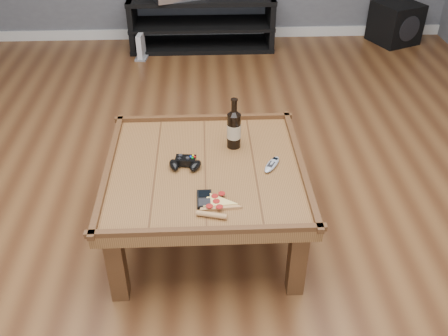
{
  "coord_description": "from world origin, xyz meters",
  "views": [
    {
      "loc": [
        0.0,
        -2.06,
        1.9
      ],
      "look_at": [
        0.09,
        -0.11,
        0.52
      ],
      "focal_mm": 40.0,
      "sensor_mm": 36.0,
      "label": 1
    }
  ],
  "objects_px": {
    "beer_bottle": "(234,128)",
    "game_controller": "(185,163)",
    "remote_control": "(272,164)",
    "pizza_slice": "(216,205)",
    "smartphone": "(204,199)",
    "coffee_table": "(205,177)",
    "game_console": "(141,47)",
    "subwoofer": "(395,23)",
    "media_console": "(202,23)"
  },
  "relations": [
    {
      "from": "remote_control",
      "to": "smartphone",
      "type": "bearing_deg",
      "value": -113.65
    },
    {
      "from": "coffee_table",
      "to": "media_console",
      "type": "distance_m",
      "value": 2.75
    },
    {
      "from": "coffee_table",
      "to": "game_controller",
      "type": "relative_size",
      "value": 5.66
    },
    {
      "from": "coffee_table",
      "to": "game_controller",
      "type": "height_order",
      "value": "game_controller"
    },
    {
      "from": "pizza_slice",
      "to": "subwoofer",
      "type": "xyz_separation_m",
      "value": [
        1.9,
        3.11,
        -0.26
      ]
    },
    {
      "from": "game_controller",
      "to": "pizza_slice",
      "type": "height_order",
      "value": "game_controller"
    },
    {
      "from": "media_console",
      "to": "game_controller",
      "type": "distance_m",
      "value": 2.75
    },
    {
      "from": "pizza_slice",
      "to": "smartphone",
      "type": "distance_m",
      "value": 0.07
    },
    {
      "from": "pizza_slice",
      "to": "remote_control",
      "type": "distance_m",
      "value": 0.42
    },
    {
      "from": "game_controller",
      "to": "subwoofer",
      "type": "height_order",
      "value": "game_controller"
    },
    {
      "from": "game_controller",
      "to": "remote_control",
      "type": "xyz_separation_m",
      "value": [
        0.44,
        -0.01,
        -0.01
      ]
    },
    {
      "from": "game_controller",
      "to": "game_console",
      "type": "xyz_separation_m",
      "value": [
        -0.48,
        2.48,
        -0.37
      ]
    },
    {
      "from": "subwoofer",
      "to": "game_console",
      "type": "relative_size",
      "value": 2.2
    },
    {
      "from": "pizza_slice",
      "to": "game_console",
      "type": "distance_m",
      "value": 2.89
    },
    {
      "from": "smartphone",
      "to": "game_console",
      "type": "relative_size",
      "value": 0.54
    },
    {
      "from": "game_controller",
      "to": "game_console",
      "type": "bearing_deg",
      "value": 107.69
    },
    {
      "from": "media_console",
      "to": "game_controller",
      "type": "bearing_deg",
      "value": -92.09
    },
    {
      "from": "media_console",
      "to": "pizza_slice",
      "type": "bearing_deg",
      "value": -89.18
    },
    {
      "from": "pizza_slice",
      "to": "subwoofer",
      "type": "bearing_deg",
      "value": 73.03
    },
    {
      "from": "subwoofer",
      "to": "remote_control",
      "type": "bearing_deg",
      "value": -143.51
    },
    {
      "from": "game_controller",
      "to": "pizza_slice",
      "type": "relative_size",
      "value": 0.66
    },
    {
      "from": "coffee_table",
      "to": "beer_bottle",
      "type": "xyz_separation_m",
      "value": [
        0.16,
        0.19,
        0.17
      ]
    },
    {
      "from": "pizza_slice",
      "to": "coffee_table",
      "type": "bearing_deg",
      "value": 112.61
    },
    {
      "from": "coffee_table",
      "to": "game_console",
      "type": "bearing_deg",
      "value": 103.15
    },
    {
      "from": "media_console",
      "to": "remote_control",
      "type": "distance_m",
      "value": 2.79
    },
    {
      "from": "beer_bottle",
      "to": "coffee_table",
      "type": "bearing_deg",
      "value": -129.51
    },
    {
      "from": "beer_bottle",
      "to": "game_controller",
      "type": "height_order",
      "value": "beer_bottle"
    },
    {
      "from": "beer_bottle",
      "to": "subwoofer",
      "type": "relative_size",
      "value": 0.54
    },
    {
      "from": "beer_bottle",
      "to": "game_controller",
      "type": "relative_size",
      "value": 1.55
    },
    {
      "from": "subwoofer",
      "to": "media_console",
      "type": "bearing_deg",
      "value": 157.77
    },
    {
      "from": "game_controller",
      "to": "remote_control",
      "type": "distance_m",
      "value": 0.44
    },
    {
      "from": "coffee_table",
      "to": "remote_control",
      "type": "height_order",
      "value": "coffee_table"
    },
    {
      "from": "media_console",
      "to": "subwoofer",
      "type": "bearing_deg",
      "value": 1.41
    },
    {
      "from": "game_controller",
      "to": "game_console",
      "type": "relative_size",
      "value": 0.77
    },
    {
      "from": "beer_bottle",
      "to": "subwoofer",
      "type": "distance_m",
      "value": 3.19
    },
    {
      "from": "beer_bottle",
      "to": "remote_control",
      "type": "distance_m",
      "value": 0.29
    },
    {
      "from": "pizza_slice",
      "to": "smartphone",
      "type": "bearing_deg",
      "value": 154.21
    },
    {
      "from": "coffee_table",
      "to": "pizza_slice",
      "type": "xyz_separation_m",
      "value": [
        0.04,
        -0.31,
        0.07
      ]
    },
    {
      "from": "beer_bottle",
      "to": "game_controller",
      "type": "xyz_separation_m",
      "value": [
        -0.26,
        -0.18,
        -0.09
      ]
    },
    {
      "from": "game_controller",
      "to": "pizza_slice",
      "type": "bearing_deg",
      "value": -58.85
    },
    {
      "from": "remote_control",
      "to": "pizza_slice",
      "type": "bearing_deg",
      "value": -104.83
    },
    {
      "from": "game_controller",
      "to": "beer_bottle",
      "type": "bearing_deg",
      "value": 42.08
    },
    {
      "from": "game_console",
      "to": "beer_bottle",
      "type": "bearing_deg",
      "value": -64.5
    },
    {
      "from": "coffee_table",
      "to": "beer_bottle",
      "type": "bearing_deg",
      "value": 50.49
    },
    {
      "from": "beer_bottle",
      "to": "remote_control",
      "type": "relative_size",
      "value": 1.78
    },
    {
      "from": "beer_bottle",
      "to": "smartphone",
      "type": "xyz_separation_m",
      "value": [
        -0.16,
        -0.46,
        -0.11
      ]
    },
    {
      "from": "smartphone",
      "to": "media_console",
      "type": "bearing_deg",
      "value": 89.06
    },
    {
      "from": "media_console",
      "to": "beer_bottle",
      "type": "height_order",
      "value": "beer_bottle"
    },
    {
      "from": "coffee_table",
      "to": "game_controller",
      "type": "xyz_separation_m",
      "value": [
        -0.1,
        0.01,
        0.08
      ]
    },
    {
      "from": "media_console",
      "to": "smartphone",
      "type": "bearing_deg",
      "value": -90.13
    }
  ]
}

